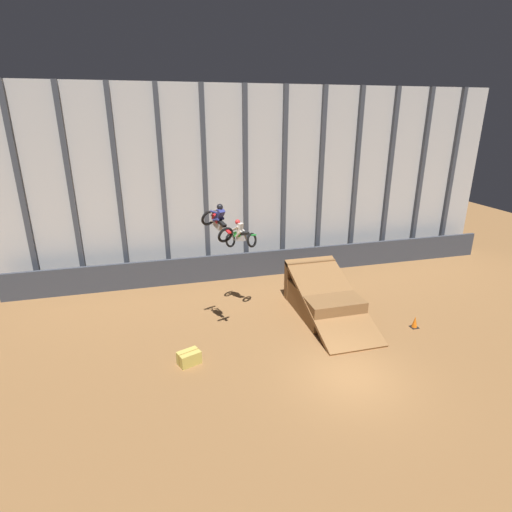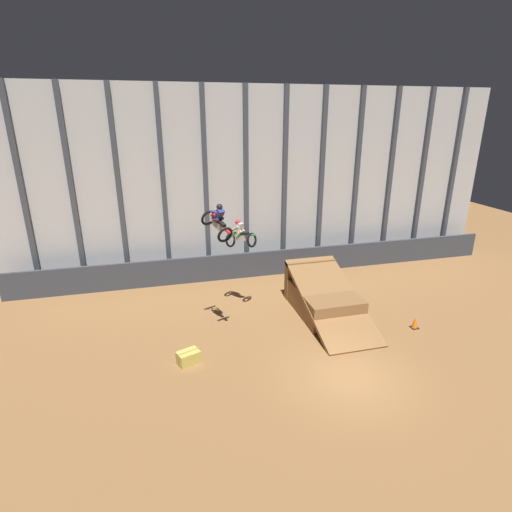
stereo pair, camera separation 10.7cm
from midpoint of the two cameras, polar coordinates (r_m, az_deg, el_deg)
ground_plane at (r=17.04m, az=13.06°, el=-16.48°), size 60.00×60.00×0.00m
arena_back_wall at (r=25.85m, az=1.07°, el=10.48°), size 32.00×0.40×11.63m
lower_barrier at (r=25.85m, az=1.83°, el=-0.99°), size 31.36×0.20×1.65m
dirt_ramp at (r=21.54m, az=9.28°, el=-5.72°), size 2.86×6.29×2.36m
rider_bike_left_air at (r=17.06m, az=-5.66°, el=4.87°), size 1.31×1.88×1.65m
rider_bike_right_air at (r=20.06m, az=-2.40°, el=2.91°), size 1.59×1.72×1.57m
traffic_cone_near_ramp at (r=21.27m, az=21.60°, el=-8.80°), size 0.36×0.36×0.58m
hay_bale_trackside at (r=17.46m, az=-9.71°, el=-14.13°), size 1.05×0.88×0.57m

